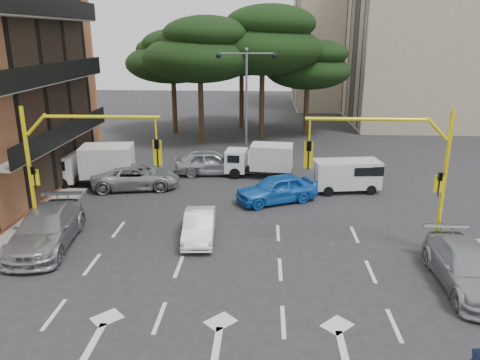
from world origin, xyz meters
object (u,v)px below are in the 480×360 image
object	(u,v)px
signal_mast_right	(401,162)
street_lamp_center	(246,85)
car_silver_parked	(468,268)
van_white	(346,176)
car_white_hatch	(199,226)
car_silver_wagon	(46,229)
box_truck_b	(259,160)
box_truck_a	(93,166)
car_silver_cross_b	(211,162)
car_blue_compact	(277,189)
signal_mast_left	(70,157)
car_silver_cross_a	(136,177)

from	to	relation	value
signal_mast_right	street_lamp_center	size ratio (longest dim) A/B	0.77
car_silver_parked	van_white	bearing A→B (deg)	104.15
car_white_hatch	car_silver_wagon	world-z (taller)	car_silver_wagon
car_silver_wagon	box_truck_b	xyz separation A→B (m)	(9.00, 10.89, 0.25)
street_lamp_center	box_truck_a	world-z (taller)	street_lamp_center
car_silver_cross_b	van_white	world-z (taller)	van_white
car_blue_compact	van_white	bearing A→B (deg)	92.01
car_silver_wagon	signal_mast_left	bearing A→B (deg)	12.15
signal_mast_left	car_silver_cross_b	world-z (taller)	signal_mast_left
signal_mast_right	box_truck_b	distance (m)	12.31
car_blue_compact	box_truck_a	distance (m)	11.26
car_white_hatch	box_truck_b	world-z (taller)	box_truck_b
car_white_hatch	box_truck_b	size ratio (longest dim) A/B	0.87
signal_mast_right	signal_mast_left	bearing A→B (deg)	180.00
box_truck_b	signal_mast_left	bearing A→B (deg)	149.32
car_silver_cross_b	van_white	bearing A→B (deg)	-116.23
signal_mast_left	street_lamp_center	bearing A→B (deg)	64.09
signal_mast_left	van_white	bearing A→B (deg)	31.21
signal_mast_left	car_silver_wagon	size ratio (longest dim) A/B	1.07
car_silver_wagon	car_silver_parked	world-z (taller)	car_silver_wagon
signal_mast_left	signal_mast_right	bearing A→B (deg)	0.00
car_silver_cross_b	car_silver_parked	xyz separation A→B (m)	(10.85, -13.74, -0.06)
signal_mast_right	street_lamp_center	distance (m)	15.65
signal_mast_left	box_truck_b	distance (m)	13.37
street_lamp_center	box_truck_a	xyz separation A→B (m)	(-9.00, -5.93, -4.20)
car_silver_cross_a	car_silver_parked	bearing A→B (deg)	-135.45
car_blue_compact	car_silver_parked	world-z (taller)	car_blue_compact
car_silver_parked	van_white	size ratio (longest dim) A/B	1.37
car_blue_compact	car_silver_cross_a	distance (m)	8.49
box_truck_a	box_truck_b	bearing A→B (deg)	-84.22
car_silver_wagon	box_truck_b	size ratio (longest dim) A/B	1.29
car_white_hatch	car_silver_cross_b	distance (m)	10.14
signal_mast_right	box_truck_a	bearing A→B (deg)	152.92
van_white	car_silver_cross_a	bearing A→B (deg)	-97.72
street_lamp_center	car_silver_wagon	bearing A→B (deg)	-119.03
car_white_hatch	box_truck_a	xyz separation A→B (m)	(-7.46, 7.38, 0.61)
car_silver_cross_b	box_truck_a	xyz separation A→B (m)	(-6.85, -2.74, 0.42)
car_silver_cross_b	box_truck_b	distance (m)	3.18
car_silver_wagon	car_silver_cross_b	bearing A→B (deg)	55.86
car_silver_wagon	van_white	world-z (taller)	van_white
car_silver_wagon	car_silver_cross_a	xyz separation A→B (m)	(1.73, 8.06, -0.10)
car_blue_compact	van_white	xyz separation A→B (m)	(4.08, 2.10, 0.18)
street_lamp_center	car_silver_cross_a	xyz separation A→B (m)	(-6.27, -6.36, -4.72)
signal_mast_right	van_white	world-z (taller)	signal_mast_right
car_white_hatch	car_silver_parked	bearing A→B (deg)	-23.39
street_lamp_center	box_truck_b	world-z (taller)	street_lamp_center
car_silver_cross_a	box_truck_a	bearing A→B (deg)	70.85
signal_mast_left	car_blue_compact	bearing A→B (deg)	32.96
box_truck_b	street_lamp_center	bearing A→B (deg)	21.82
street_lamp_center	signal_mast_left	bearing A→B (deg)	-115.91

